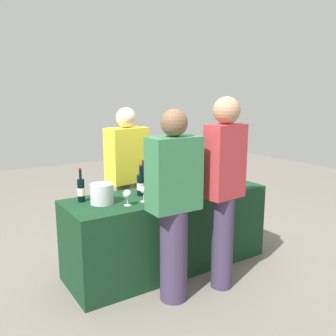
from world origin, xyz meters
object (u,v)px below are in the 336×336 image
object	(u,v)px
wine_bottle_2	(144,180)
guest_1	(224,185)
wine_bottle_3	(176,177)
menu_board	(182,191)
server_pouring	(127,176)
wine_bottle_0	(81,190)
wine_glass_2	(183,186)
wine_glass_0	(127,194)
guest_0	(174,202)
wine_bottle_4	(190,175)
wine_bottle_1	(141,185)
wine_glass_1	(144,191)
ice_bucket	(102,194)

from	to	relation	value
wine_bottle_2	guest_1	world-z (taller)	guest_1
wine_bottle_3	menu_board	bearing A→B (deg)	51.19
wine_bottle_3	menu_board	xyz separation A→B (m)	(0.71, 0.89, -0.46)
server_pouring	menu_board	world-z (taller)	server_pouring
wine_bottle_0	wine_glass_2	bearing A→B (deg)	-21.44
wine_glass_2	menu_board	distance (m)	1.54
guest_1	server_pouring	bearing A→B (deg)	99.32
guest_1	menu_board	xyz separation A→B (m)	(0.72, 1.65, -0.53)
wine_glass_0	guest_1	size ratio (longest dim) A/B	0.08
wine_bottle_0	wine_glass_2	world-z (taller)	wine_bottle_0
wine_bottle_2	wine_glass_0	bearing A→B (deg)	-136.34
guest_0	wine_glass_2	bearing A→B (deg)	46.95
wine_bottle_0	wine_bottle_4	bearing A→B (deg)	-5.16
wine_glass_0	wine_glass_2	bearing A→B (deg)	-1.34
wine_bottle_0	wine_bottle_1	size ratio (longest dim) A/B	1.03
wine_glass_0	wine_glass_1	distance (m)	0.18
wine_bottle_3	menu_board	world-z (taller)	wine_bottle_3
wine_glass_0	guest_0	size ratio (longest dim) A/B	0.09
wine_bottle_1	wine_bottle_4	xyz separation A→B (m)	(0.60, 0.01, 0.02)
ice_bucket	guest_0	world-z (taller)	guest_0
ice_bucket	guest_1	bearing A→B (deg)	-35.81
wine_glass_0	wine_glass_2	distance (m)	0.59
wine_bottle_2	menu_board	distance (m)	1.46
wine_glass_2	menu_board	size ratio (longest dim) A/B	0.15
wine_bottle_4	guest_1	bearing A→B (deg)	-101.67
wine_bottle_1	wine_bottle_4	distance (m)	0.60
server_pouring	menu_board	bearing A→B (deg)	-163.36
wine_bottle_1	server_pouring	distance (m)	0.53
guest_1	menu_board	bearing A→B (deg)	59.79
guest_0	menu_board	world-z (taller)	guest_0
ice_bucket	wine_bottle_4	bearing A→B (deg)	2.86
wine_glass_2	ice_bucket	bearing A→B (deg)	165.57
wine_bottle_1	guest_0	distance (m)	0.61
wine_bottle_1	wine_bottle_2	distance (m)	0.14
wine_bottle_2	guest_0	xyz separation A→B (m)	(-0.12, -0.72, -0.02)
wine_bottle_2	menu_board	world-z (taller)	wine_bottle_2
wine_bottle_4	wine_glass_0	xyz separation A→B (m)	(-0.86, -0.23, -0.02)
wine_bottle_2	ice_bucket	world-z (taller)	wine_bottle_2
wine_bottle_3	wine_glass_0	xyz separation A→B (m)	(-0.72, -0.31, -0.01)
wine_glass_1	server_pouring	size ratio (longest dim) A/B	0.09
wine_bottle_4	wine_glass_1	xyz separation A→B (m)	(-0.68, -0.21, -0.02)
server_pouring	guest_0	size ratio (longest dim) A/B	0.98
ice_bucket	guest_0	distance (m)	0.69
wine_bottle_4	server_pouring	world-z (taller)	server_pouring
wine_bottle_4	wine_glass_2	world-z (taller)	wine_bottle_4
wine_bottle_0	wine_glass_0	xyz separation A→B (m)	(0.30, -0.34, -0.01)
wine_bottle_1	wine_bottle_4	bearing A→B (deg)	0.77
ice_bucket	menu_board	world-z (taller)	ice_bucket
server_pouring	guest_1	world-z (taller)	guest_1
wine_glass_1	menu_board	distance (m)	1.78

